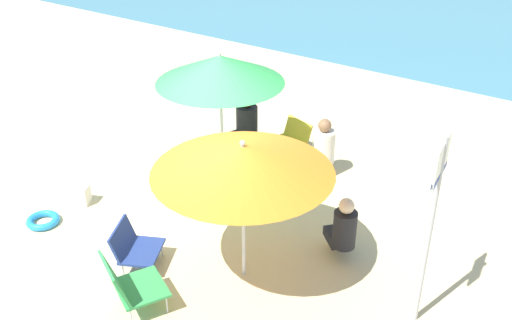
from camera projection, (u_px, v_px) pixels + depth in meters
ground_plane at (183, 227)px, 7.76m from camera, size 40.00×40.00×0.00m
sea_water at (490, 0)px, 18.49m from camera, size 40.00×16.00×0.01m
umbrella_green at (220, 69)px, 7.91m from camera, size 1.77×1.77×2.03m
umbrella_orange at (243, 159)px, 6.19m from camera, size 1.98×1.98×1.76m
beach_chair_a at (134, 246)px, 6.94m from camera, size 0.69×0.72×0.54m
beach_chair_b at (292, 137)px, 9.39m from camera, size 0.68×0.64×0.56m
beach_chair_c at (129, 284)px, 6.23m from camera, size 0.77×0.78×0.70m
person_a at (321, 147)px, 8.77m from camera, size 0.56×0.43×0.93m
person_b at (245, 123)px, 9.56m from camera, size 0.46×0.57×0.92m
person_c at (343, 229)px, 6.99m from camera, size 0.50×0.49×0.88m
warning_sign at (434, 207)px, 5.59m from camera, size 0.08×0.52×2.18m
swim_ring at (43, 220)px, 7.81m from camera, size 0.44×0.44×0.09m
beach_bag at (81, 195)px, 8.19m from camera, size 0.27×0.26×0.27m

